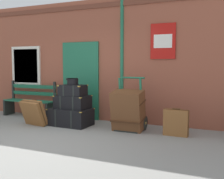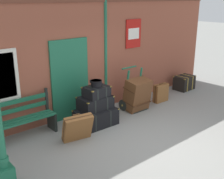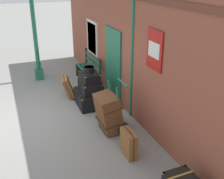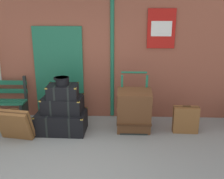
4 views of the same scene
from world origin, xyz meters
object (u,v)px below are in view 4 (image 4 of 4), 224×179
at_px(steamer_trunk_middle, 63,104).
at_px(large_brown_trunk, 134,111).
at_px(suitcase_olive, 15,125).
at_px(steamer_trunk_top, 63,91).
at_px(porters_trolley, 133,116).
at_px(round_hatbox, 62,81).
at_px(steamer_trunk_base, 62,122).
at_px(suitcase_umber, 186,120).

height_order(steamer_trunk_middle, large_brown_trunk, large_brown_trunk).
height_order(large_brown_trunk, suitcase_olive, large_brown_trunk).
relative_size(steamer_trunk_top, suitcase_olive, 0.89).
xyz_separation_m(steamer_trunk_top, porters_trolley, (1.44, 0.17, -0.60)).
relative_size(porters_trolley, suitcase_olive, 1.72).
xyz_separation_m(steamer_trunk_middle, round_hatbox, (0.02, -0.03, 0.51)).
height_order(steamer_trunk_base, large_brown_trunk, large_brown_trunk).
bearing_deg(porters_trolley, steamer_trunk_middle, -174.31).
bearing_deg(steamer_trunk_top, suitcase_olive, -153.84).
bearing_deg(suitcase_olive, large_brown_trunk, 10.48).
bearing_deg(large_brown_trunk, suitcase_olive, -169.52).
relative_size(round_hatbox, suitcase_umber, 0.51).
relative_size(steamer_trunk_top, porters_trolley, 0.52).
bearing_deg(steamer_trunk_middle, round_hatbox, -56.87).
bearing_deg(steamer_trunk_top, steamer_trunk_middle, 130.29).
distance_m(steamer_trunk_top, suitcase_umber, 2.58).
bearing_deg(steamer_trunk_top, porters_trolley, 6.80).
bearing_deg(suitcase_umber, round_hatbox, -179.22).
xyz_separation_m(suitcase_umber, suitcase_olive, (-3.38, -0.46, 0.04)).
bearing_deg(porters_trolley, round_hatbox, -173.07).
distance_m(round_hatbox, suitcase_olive, 1.24).
bearing_deg(large_brown_trunk, suitcase_umber, 1.57).
height_order(steamer_trunk_top, round_hatbox, round_hatbox).
relative_size(steamer_trunk_base, round_hatbox, 3.41).
bearing_deg(suitcase_umber, steamer_trunk_middle, -179.90).
relative_size(round_hatbox, suitcase_olive, 0.43).
bearing_deg(suitcase_umber, steamer_trunk_top, -179.31).
distance_m(steamer_trunk_base, large_brown_trunk, 1.52).
relative_size(steamer_trunk_base, steamer_trunk_top, 1.64).
height_order(steamer_trunk_base, round_hatbox, round_hatbox).
xyz_separation_m(steamer_trunk_middle, large_brown_trunk, (1.46, -0.02, -0.11)).
bearing_deg(porters_trolley, steamer_trunk_base, -172.23).
height_order(steamer_trunk_base, porters_trolley, porters_trolley).
bearing_deg(steamer_trunk_middle, suitcase_umber, 0.10).
height_order(round_hatbox, large_brown_trunk, round_hatbox).
bearing_deg(steamer_trunk_base, steamer_trunk_middle, 61.49).
bearing_deg(suitcase_umber, steamer_trunk_base, -178.60).
bearing_deg(steamer_trunk_middle, large_brown_trunk, -0.98).
xyz_separation_m(steamer_trunk_top, round_hatbox, (-0.00, -0.00, 0.22)).
height_order(round_hatbox, porters_trolley, porters_trolley).
relative_size(round_hatbox, porters_trolley, 0.25).
bearing_deg(steamer_trunk_base, large_brown_trunk, 1.28).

